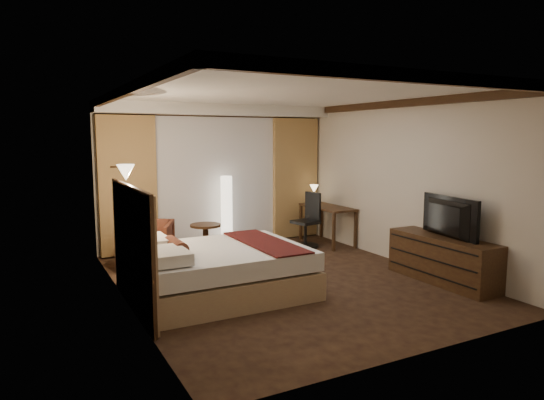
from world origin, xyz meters
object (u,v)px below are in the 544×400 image
armchair (146,242)px  dresser (443,259)px  office_chair (305,220)px  bed (220,271)px  desk (327,225)px  floor_lamp (227,212)px  side_table (206,241)px  television (443,214)px

armchair → dresser: size_ratio=0.48×
office_chair → dresser: 2.92m
armchair → bed: bearing=-48.7°
armchair → office_chair: size_ratio=0.78×
desk → office_chair: bearing=-174.6°
bed → floor_lamp: bearing=65.8°
bed → side_table: bed is taller
desk → armchair: bearing=-178.8°
side_table → desk: size_ratio=0.46×
floor_lamp → dresser: (1.92, -3.53, -0.36)m
dresser → side_table: bearing=130.6°
dresser → desk: bearing=91.0°
bed → armchair: 1.94m
floor_lamp → desk: bearing=-18.4°
floor_lamp → dresser: 4.03m
dresser → television: size_ratio=1.52×
dresser → office_chair: bearing=101.5°
desk → dresser: size_ratio=0.74×
armchair → television: size_ratio=0.72×
armchair → desk: bearing=26.1°
floor_lamp → television: size_ratio=1.21×
floor_lamp → desk: floor_lamp is taller
armchair → side_table: 1.08m
bed → floor_lamp: 2.82m
floor_lamp → television: floor_lamp is taller
dresser → television: (-0.03, 0.00, 0.66)m
bed → desk: (3.02, 1.93, 0.05)m
desk → side_table: bearing=178.3°
bed → office_chair: size_ratio=2.13×
bed → dresser: size_ratio=1.29×
bed → desk: 3.59m
floor_lamp → dresser: size_ratio=0.80×
desk → television: bearing=-89.6°
television → dresser: bearing=-81.4°
armchair → dresser: (3.62, -2.83, -0.08)m
floor_lamp → desk: (1.87, -0.62, -0.32)m
bed → floor_lamp: (1.15, 2.55, 0.37)m
bed → armchair: armchair is taller
bed → dresser: 3.22m
armchair → television: television is taller
side_table → floor_lamp: size_ratio=0.43×
side_table → dresser: size_ratio=0.34×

